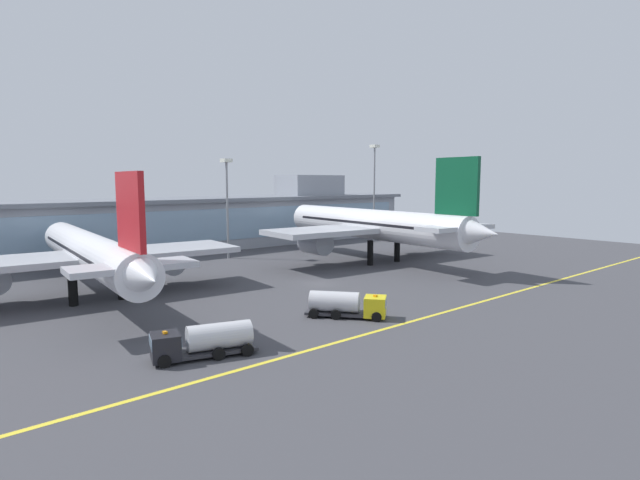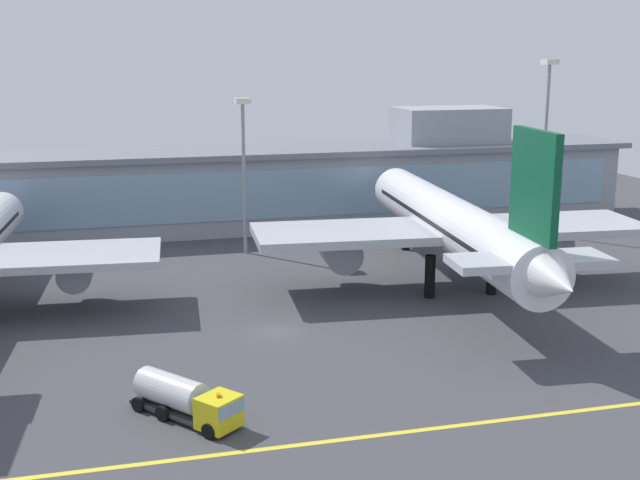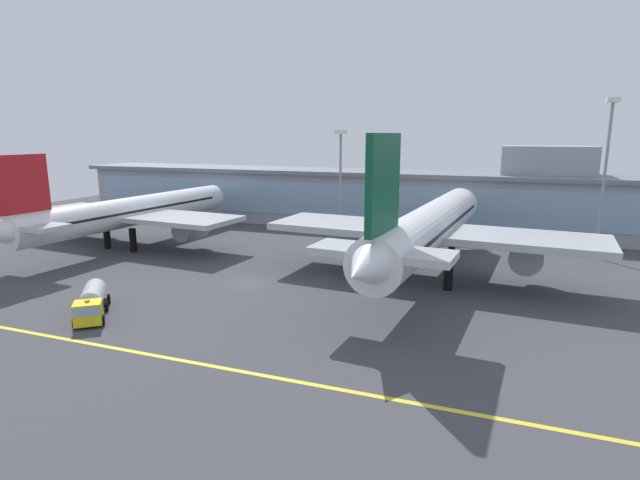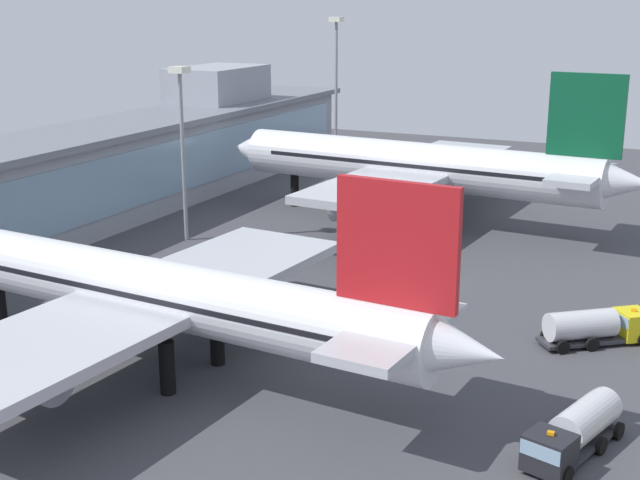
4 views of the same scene
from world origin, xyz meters
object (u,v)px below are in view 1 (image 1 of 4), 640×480
object	(u,v)px
baggage_tug_near	(349,304)
airliner_near_left	(91,253)
fuel_tanker_truck	(201,341)
apron_light_mast_centre	(227,192)
airliner_near_right	(373,225)
apron_light_mast_west	(374,179)

from	to	relation	value
baggage_tug_near	airliner_near_left	bearing A→B (deg)	174.91
fuel_tanker_truck	apron_light_mast_centre	size ratio (longest dim) A/B	0.48
airliner_near_left	fuel_tanker_truck	xyz separation A→B (m)	(0.16, -29.79, -4.41)
airliner_near_right	apron_light_mast_centre	xyz separation A→B (m)	(-19.01, 21.13, 6.24)
airliner_near_right	fuel_tanker_truck	distance (m)	56.90
fuel_tanker_truck	apron_light_mast_west	bearing A→B (deg)	-129.63
baggage_tug_near	apron_light_mast_west	size ratio (longest dim) A/B	0.36
fuel_tanker_truck	apron_light_mast_west	world-z (taller)	apron_light_mast_west
airliner_near_right	baggage_tug_near	bearing A→B (deg)	134.39
apron_light_mast_centre	airliner_near_left	bearing A→B (deg)	-149.35
airliner_near_right	apron_light_mast_centre	distance (m)	29.10
airliner_near_left	airliner_near_right	size ratio (longest dim) A/B	0.95
airliner_near_left	baggage_tug_near	bearing A→B (deg)	-141.97
baggage_tug_near	apron_light_mast_west	xyz separation A→B (m)	(53.68, 47.08, 14.19)
apron_light_mast_west	fuel_tanker_truck	bearing A→B (deg)	-146.42
fuel_tanker_truck	apron_light_mast_centre	world-z (taller)	apron_light_mast_centre
airliner_near_left	apron_light_mast_centre	size ratio (longest dim) A/B	2.68
airliner_near_left	fuel_tanker_truck	distance (m)	30.12
airliner_near_right	fuel_tanker_truck	xyz separation A→B (m)	(-49.80, -26.99, -5.42)
airliner_near_left	fuel_tanker_truck	bearing A→B (deg)	-175.05
baggage_tug_near	apron_light_mast_centre	xyz separation A→B (m)	(12.00, 47.08, 11.66)
airliner_near_right	apron_light_mast_west	distance (m)	32.21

